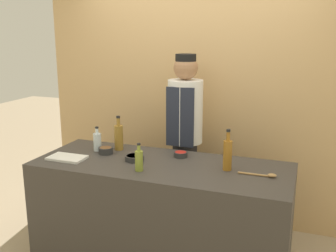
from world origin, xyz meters
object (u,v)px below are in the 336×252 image
at_px(sauce_bowl_brown, 106,150).
at_px(cutting_board, 67,158).
at_px(bottle_clear, 97,141).
at_px(wooden_spoon, 264,175).
at_px(chef_center, 185,137).
at_px(sauce_bowl_red, 181,154).
at_px(bottle_vinegar, 119,137).
at_px(bottle_amber, 228,154).
at_px(sauce_bowl_orange, 134,158).
at_px(bottle_oil, 139,160).

distance_m(sauce_bowl_brown, cutting_board, 0.34).
bearing_deg(bottle_clear, wooden_spoon, -5.53).
bearing_deg(chef_center, sauce_bowl_red, -76.90).
distance_m(bottle_vinegar, bottle_amber, 1.06).
relative_size(bottle_amber, chef_center, 0.19).
relative_size(sauce_bowl_brown, wooden_spoon, 0.44).
xyz_separation_m(sauce_bowl_brown, bottle_clear, (-0.11, 0.05, 0.06)).
distance_m(bottle_clear, bottle_vinegar, 0.20).
bearing_deg(sauce_bowl_orange, chef_center, 70.26).
bearing_deg(wooden_spoon, cutting_board, -174.53).
bearing_deg(sauce_bowl_brown, sauce_bowl_red, 12.08).
bearing_deg(bottle_clear, bottle_amber, -4.51).
xyz_separation_m(bottle_oil, wooden_spoon, (0.93, 0.20, -0.07)).
distance_m(sauce_bowl_brown, wooden_spoon, 1.39).
xyz_separation_m(cutting_board, bottle_amber, (1.33, 0.20, 0.12)).
xyz_separation_m(bottle_vinegar, chef_center, (0.50, 0.42, -0.06)).
xyz_separation_m(cutting_board, bottle_vinegar, (0.29, 0.39, 0.11)).
xyz_separation_m(bottle_vinegar, wooden_spoon, (1.33, -0.24, -0.11)).
xyz_separation_m(bottle_vinegar, bottle_amber, (1.04, -0.19, 0.00)).
bearing_deg(cutting_board, sauce_bowl_red, 23.50).
relative_size(cutting_board, bottle_clear, 1.40).
xyz_separation_m(sauce_bowl_red, bottle_clear, (-0.76, -0.09, 0.06)).
relative_size(sauce_bowl_red, bottle_vinegar, 0.38).
xyz_separation_m(bottle_clear, bottle_vinegar, (0.17, 0.09, 0.04)).
distance_m(bottle_clear, bottle_amber, 1.21).
bearing_deg(chef_center, bottle_clear, -142.20).
relative_size(sauce_bowl_red, sauce_bowl_orange, 0.76).
bearing_deg(bottle_oil, wooden_spoon, 12.40).
height_order(sauce_bowl_brown, bottle_amber, bottle_amber).
bearing_deg(sauce_bowl_brown, chef_center, 45.89).
height_order(sauce_bowl_brown, sauce_bowl_red, sauce_bowl_brown).
xyz_separation_m(sauce_bowl_red, bottle_amber, (0.44, -0.18, 0.10)).
xyz_separation_m(sauce_bowl_brown, sauce_bowl_orange, (0.32, -0.09, -0.01)).
xyz_separation_m(bottle_oil, bottle_vinegar, (-0.40, 0.44, 0.04)).
relative_size(sauce_bowl_orange, cutting_board, 0.51).
distance_m(bottle_oil, bottle_clear, 0.67).
height_order(sauce_bowl_brown, bottle_clear, bottle_clear).
bearing_deg(sauce_bowl_brown, bottle_vinegar, 69.74).
distance_m(sauce_bowl_red, bottle_oil, 0.48).
bearing_deg(sauce_bowl_red, bottle_amber, -22.24).
height_order(sauce_bowl_red, sauce_bowl_orange, same).
height_order(sauce_bowl_orange, chef_center, chef_center).
bearing_deg(wooden_spoon, bottle_oil, -167.60).
bearing_deg(wooden_spoon, chef_center, 141.53).
bearing_deg(cutting_board, chef_center, 45.99).
bearing_deg(sauce_bowl_brown, cutting_board, -133.79).
bearing_deg(sauce_bowl_red, chef_center, 103.10).
height_order(sauce_bowl_orange, bottle_amber, bottle_amber).
bearing_deg(wooden_spoon, bottle_clear, 174.47).
relative_size(sauce_bowl_brown, bottle_vinegar, 0.40).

